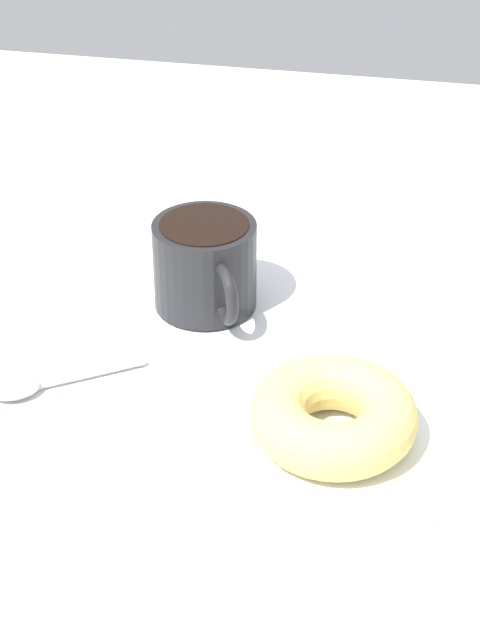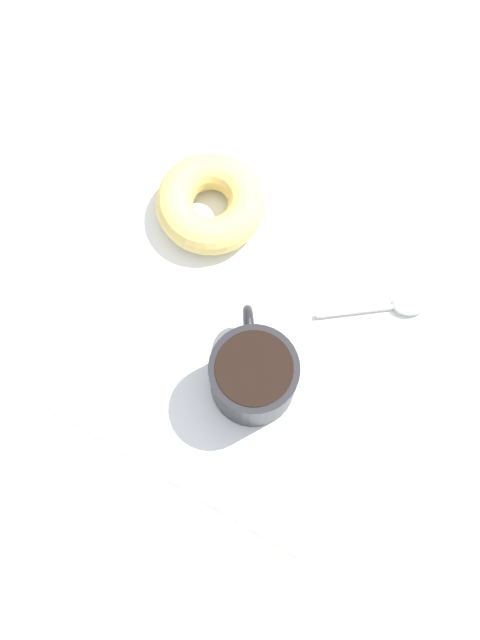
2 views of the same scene
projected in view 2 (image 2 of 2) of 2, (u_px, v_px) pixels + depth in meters
The scene contains 5 objects.
ground_plane at pixel (260, 321), 72.11cm from camera, with size 120.00×120.00×2.00cm, color beige.
napkin at pixel (240, 326), 70.75cm from camera, with size 32.64×32.64×0.30cm, color white.
coffee_cup at pixel (253, 375), 65.32cm from camera, with size 8.11×10.20×7.18cm.
donut at pixel (210, 203), 72.49cm from camera, with size 11.17×11.17×3.81cm, color #E5C66B.
spoon at pixel (397, 306), 70.80cm from camera, with size 10.23×7.49×0.90cm.
Camera 2 is at (-7.69, 19.94, 67.90)cm, focal length 40.00 mm.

